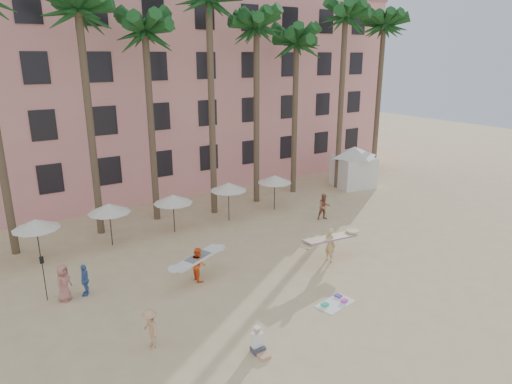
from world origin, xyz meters
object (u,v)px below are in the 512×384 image
at_px(cabana, 354,163).
at_px(carrier_yellow, 330,243).
at_px(pink_hotel, 191,89).
at_px(carrier_white, 198,263).

xyz_separation_m(cabana, carrier_yellow, (-11.90, -10.18, -0.98)).
xyz_separation_m(pink_hotel, cabana, (9.34, -12.05, -5.93)).
height_order(carrier_yellow, carrier_white, carrier_yellow).
bearing_deg(carrier_yellow, pink_hotel, 83.43).
relative_size(cabana, carrier_white, 1.72).
relative_size(pink_hotel, carrier_white, 11.25).
relative_size(pink_hotel, carrier_yellow, 9.90).
bearing_deg(carrier_yellow, carrier_white, 164.43).
height_order(pink_hotel, carrier_white, pink_hotel).
bearing_deg(pink_hotel, cabana, -52.21).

